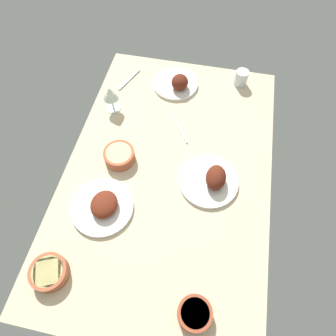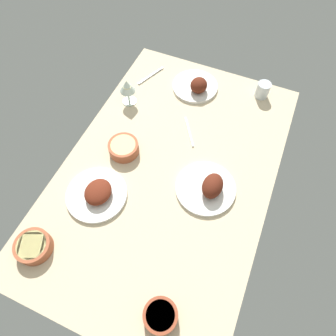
# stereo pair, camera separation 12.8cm
# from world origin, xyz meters

# --- Properties ---
(dining_table) EXTENTS (1.40, 0.90, 0.04)m
(dining_table) POSITION_xyz_m (0.00, 0.00, 0.02)
(dining_table) COLOR #C6B28E
(dining_table) RESTS_ON ground
(plate_far_side) EXTENTS (0.24, 0.24, 0.09)m
(plate_far_side) POSITION_xyz_m (-0.51, -0.06, 0.06)
(plate_far_side) COLOR silver
(plate_far_side) RESTS_ON dining_table
(plate_near_viewer) EXTENTS (0.26, 0.26, 0.07)m
(plate_near_viewer) POSITION_xyz_m (0.23, -0.22, 0.06)
(plate_near_viewer) COLOR silver
(plate_near_viewer) RESTS_ON dining_table
(plate_center_main) EXTENTS (0.26, 0.26, 0.09)m
(plate_center_main) POSITION_xyz_m (0.02, 0.19, 0.07)
(plate_center_main) COLOR silver
(plate_center_main) RESTS_ON dining_table
(bowl_soup) EXTENTS (0.12, 0.12, 0.05)m
(bowl_soup) POSITION_xyz_m (0.54, 0.20, 0.07)
(bowl_soup) COLOR brown
(bowl_soup) RESTS_ON dining_table
(bowl_potatoes) EXTENTS (0.14, 0.14, 0.05)m
(bowl_potatoes) POSITION_xyz_m (0.52, -0.33, 0.07)
(bowl_potatoes) COLOR #A35133
(bowl_potatoes) RESTS_ON dining_table
(bowl_pasta) EXTENTS (0.14, 0.14, 0.05)m
(bowl_pasta) POSITION_xyz_m (-0.01, -0.22, 0.07)
(bowl_pasta) COLOR #A35133
(bowl_pasta) RESTS_ON dining_table
(wine_glass) EXTENTS (0.08, 0.08, 0.14)m
(wine_glass) POSITION_xyz_m (-0.30, -0.34, 0.14)
(wine_glass) COLOR silver
(wine_glass) RESTS_ON dining_table
(water_tumbler) EXTENTS (0.07, 0.07, 0.08)m
(water_tumbler) POSITION_xyz_m (-0.60, 0.27, 0.08)
(water_tumbler) COLOR silver
(water_tumbler) RESTS_ON dining_table
(fork_loose) EXTENTS (0.17, 0.08, 0.01)m
(fork_loose) POSITION_xyz_m (-0.51, -0.32, 0.04)
(fork_loose) COLOR silver
(fork_loose) RESTS_ON dining_table
(spoon_loose) EXTENTS (0.15, 0.10, 0.01)m
(spoon_loose) POSITION_xyz_m (-0.23, 0.01, 0.04)
(spoon_loose) COLOR silver
(spoon_loose) RESTS_ON dining_table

